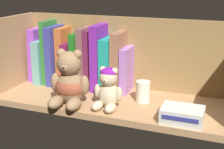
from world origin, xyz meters
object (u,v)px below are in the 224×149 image
at_px(book_8, 93,58).
at_px(book_9, 101,56).
at_px(book_7, 86,57).
at_px(teddy_bear_larger, 70,83).
at_px(book_12, 128,69).
at_px(book_2, 52,51).
at_px(book_10, 111,63).
at_px(book_0, 39,54).
at_px(teddy_bear_smaller, 108,89).
at_px(pillar_candle, 143,92).
at_px(book_11, 120,61).
at_px(book_1, 46,60).
at_px(small_product_box, 182,115).
at_px(book_4, 65,55).
at_px(book_5, 73,63).
at_px(book_6, 79,59).

bearing_deg(book_8, book_9, 0.00).
bearing_deg(book_7, teddy_bear_larger, -79.94).
relative_size(book_9, book_12, 1.46).
distance_m(book_2, book_10, 0.23).
distance_m(book_0, teddy_bear_smaller, 0.38).
relative_size(teddy_bear_smaller, pillar_candle, 1.88).
distance_m(book_0, book_11, 0.32).
relative_size(book_1, small_product_box, 1.39).
height_order(book_1, book_4, book_4).
bearing_deg(book_8, teddy_bear_smaller, -53.79).
xyz_separation_m(book_7, book_11, (0.13, 0.00, -0.00)).
bearing_deg(book_8, book_5, 180.00).
relative_size(book_4, book_8, 1.01).
height_order(book_4, pillar_candle, book_4).
height_order(book_9, teddy_bear_larger, book_9).
bearing_deg(book_2, book_12, 0.00).
xyz_separation_m(teddy_bear_smaller, small_product_box, (0.22, -0.02, -0.04)).
relative_size(book_1, pillar_candle, 2.35).
height_order(book_2, teddy_bear_smaller, book_2).
height_order(book_5, book_10, book_10).
relative_size(book_4, book_5, 1.32).
distance_m(book_1, book_5, 0.11).
bearing_deg(book_10, book_6, 180.00).
xyz_separation_m(book_2, book_7, (0.13, 0.00, -0.01)).
distance_m(book_6, book_12, 0.18).
xyz_separation_m(book_6, small_product_box, (0.39, -0.18, -0.07)).
bearing_deg(small_product_box, book_4, 157.82).
distance_m(book_7, teddy_bear_larger, 0.19).
bearing_deg(book_0, small_product_box, -18.08).
height_order(book_2, pillar_candle, book_2).
bearing_deg(teddy_bear_smaller, book_9, 118.45).
bearing_deg(book_10, book_7, 180.00).
bearing_deg(book_7, book_8, 0.00).
height_order(book_6, teddy_bear_smaller, book_6).
xyz_separation_m(book_0, book_4, (0.11, 0.00, 0.00)).
bearing_deg(pillar_candle, book_12, 132.66).
bearing_deg(book_4, book_6, 0.00).
xyz_separation_m(book_1, teddy_bear_smaller, (0.31, -0.16, -0.02)).
distance_m(book_9, book_12, 0.10).
bearing_deg(book_10, book_9, 180.00).
xyz_separation_m(book_4, book_11, (0.21, 0.00, -0.00)).
distance_m(book_4, teddy_bear_larger, 0.21).
xyz_separation_m(book_6, book_8, (0.05, 0.00, 0.01)).
bearing_deg(book_2, book_4, 0.00).
xyz_separation_m(teddy_bear_larger, teddy_bear_smaller, (0.12, 0.02, -0.01)).
relative_size(book_2, book_5, 1.46).
bearing_deg(book_6, book_1, 180.00).
bearing_deg(book_5, book_1, 180.00).
distance_m(book_12, teddy_bear_larger, 0.22).
relative_size(book_0, book_11, 0.97).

